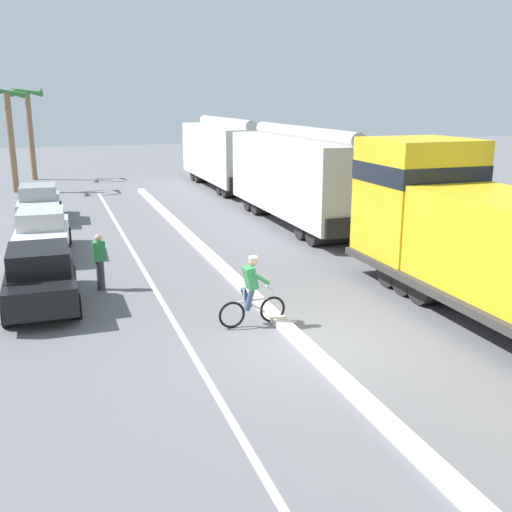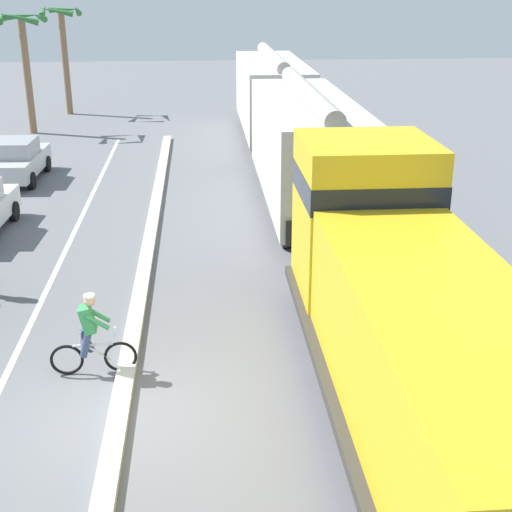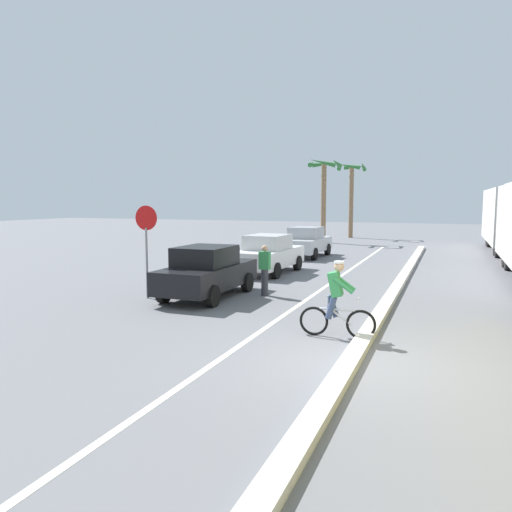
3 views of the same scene
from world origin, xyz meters
name	(u,v)px [view 2 (image 2 of 3)]	position (x,y,z in m)	size (l,w,h in m)	color
ground_plane	(119,418)	(0.00, 0.00, 0.00)	(120.00, 120.00, 0.00)	slate
median_curb	(142,282)	(0.00, 6.00, 0.08)	(0.36, 36.00, 0.16)	beige
lane_stripe	(48,287)	(-2.40, 6.00, 0.00)	(0.14, 36.00, 0.01)	silver
locomotive	(405,316)	(5.14, 0.07, 1.80)	(3.10, 11.61, 4.20)	gold
hopper_car_lead	(306,149)	(5.14, 12.23, 2.08)	(2.90, 10.60, 4.18)	beige
hopper_car_middle	(272,96)	(5.14, 23.83, 2.08)	(2.90, 10.60, 4.18)	silver
parked_car_silver	(17,160)	(-5.53, 16.70, 0.82)	(1.93, 4.25, 1.62)	#B7BABF
cyclist	(91,337)	(-0.66, 1.62, 0.82)	(1.71, 0.48, 1.71)	black
palm_tree_near	(24,47)	(-6.89, 25.99, 4.23)	(2.29, 2.36, 6.01)	#846647
palm_tree_far	(63,37)	(-5.94, 31.50, 4.29)	(2.20, 2.31, 6.11)	#846647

